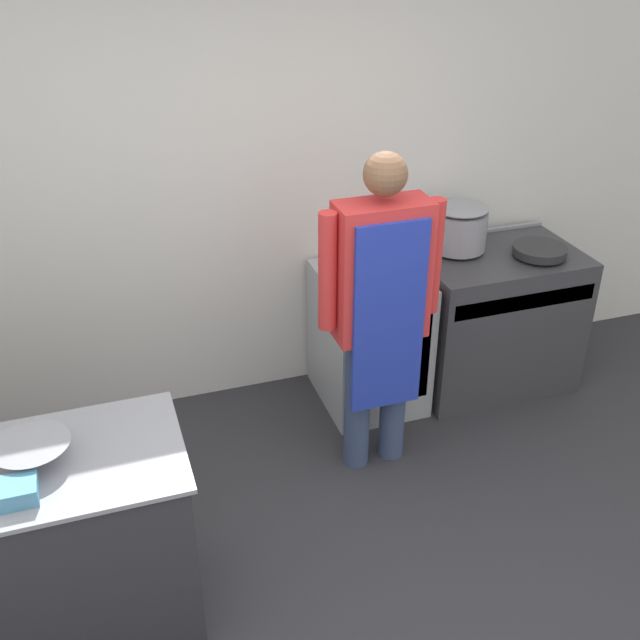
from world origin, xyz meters
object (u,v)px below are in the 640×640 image
Objects in this scene: stove at (491,318)px; plastic_tub at (19,491)px; fridge_unit at (369,338)px; person_cook at (380,300)px; mixing_bowl at (32,453)px; saute_pan at (540,250)px; stock_pot at (459,226)px.

stove is 3.06m from plastic_tub.
fridge_unit is at bearing 35.73° from plastic_tub.
person_cook is 1.77m from mixing_bowl.
fridge_unit is at bearing 177.48° from stove.
person_cook is 5.50× the size of saute_pan.
plastic_tub reaches higher than saute_pan.
stock_pot is at bearing 40.14° from person_cook.
saute_pan is (0.42, -0.24, -0.12)m from stock_pot.
person_cook is (-1.00, -0.53, 0.56)m from stove.
person_cook reaches higher than mixing_bowl.
fridge_unit is 1.14m from saute_pan.
person_cook reaches higher than plastic_tub.
fridge_unit is 2.39m from plastic_tub.
mixing_bowl is 2.74m from stock_pot.
plastic_tub is (-0.05, -0.20, -0.01)m from mixing_bowl.
plastic_tub is at bearing -149.77° from stock_pot.
saute_pan is (2.91, 1.21, 0.01)m from plastic_tub.
fridge_unit is at bearing 32.30° from mixing_bowl.
mixing_bowl is at bearing -147.70° from fridge_unit.
person_cook is at bearing -151.89° from stove.
stock_pot reaches higher than plastic_tub.
plastic_tub is (-2.71, -1.33, 0.48)m from stove.
mixing_bowl is 0.93× the size of saute_pan.
stove is 0.57× the size of person_cook.
person_cook reaches higher than saute_pan.
fridge_unit is 0.83m from person_cook.
person_cook reaches higher than stove.
stove is at bearing 23.05° from mixing_bowl.
stock_pot is 1.05× the size of saute_pan.
saute_pan is at bearing 19.52° from mixing_bowl.
stove reaches higher than fridge_unit.
stove is at bearing 149.30° from saute_pan.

